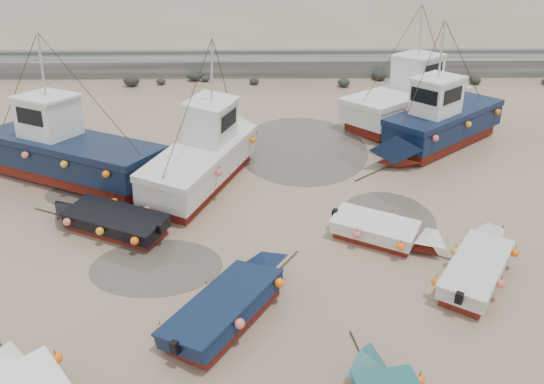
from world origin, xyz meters
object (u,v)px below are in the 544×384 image
at_px(cabin_boat_2, 438,122).
at_px(cabin_boat_1, 205,152).
at_px(dinghy_1, 233,302).
at_px(cabin_boat_0, 59,150).
at_px(dinghy_5, 385,229).
at_px(dinghy_4, 109,218).
at_px(dinghy_3, 480,264).
at_px(cabin_boat_3, 413,98).
at_px(person, 199,153).

bearing_deg(cabin_boat_2, cabin_boat_1, 67.88).
height_order(dinghy_1, cabin_boat_0, cabin_boat_0).
relative_size(dinghy_5, cabin_boat_1, 0.50).
xyz_separation_m(dinghy_1, cabin_boat_2, (9.53, 12.34, 0.80)).
xyz_separation_m(dinghy_4, cabin_boat_0, (-3.24, 4.58, 0.75)).
height_order(dinghy_3, cabin_boat_1, cabin_boat_1).
distance_m(dinghy_1, cabin_boat_0, 12.45).
relative_size(dinghy_5, cabin_boat_0, 0.44).
relative_size(dinghy_1, cabin_boat_1, 0.59).
bearing_deg(cabin_boat_3, cabin_boat_2, -32.42).
bearing_deg(dinghy_1, cabin_boat_2, 85.11).
xyz_separation_m(dinghy_1, cabin_boat_1, (-1.63, 8.92, 0.80)).
relative_size(dinghy_4, dinghy_5, 1.21).
height_order(dinghy_1, person, dinghy_1).
bearing_deg(person, dinghy_1, 56.25).
xyz_separation_m(cabin_boat_0, cabin_boat_3, (17.38, 6.74, 0.03)).
relative_size(dinghy_1, dinghy_5, 1.18).
height_order(dinghy_5, cabin_boat_2, cabin_boat_2).
bearing_deg(dinghy_4, cabin_boat_0, 60.29).
bearing_deg(person, cabin_boat_1, 58.54).
bearing_deg(cabin_boat_2, dinghy_4, 78.42).
distance_m(dinghy_3, cabin_boat_2, 10.73).
relative_size(dinghy_4, cabin_boat_1, 0.61).
distance_m(dinghy_3, dinghy_5, 3.41).
distance_m(cabin_boat_2, cabin_boat_3, 3.81).
relative_size(cabin_boat_3, person, 5.21).
distance_m(dinghy_4, dinghy_5, 10.20).
xyz_separation_m(dinghy_3, dinghy_5, (-2.69, 2.10, 0.02)).
relative_size(cabin_boat_2, cabin_boat_3, 0.92).
relative_size(cabin_boat_0, cabin_boat_2, 1.28).
bearing_deg(dinghy_1, dinghy_4, 168.32).
bearing_deg(dinghy_5, person, -108.06).
relative_size(cabin_boat_1, cabin_boat_2, 1.14).
xyz_separation_m(dinghy_3, cabin_boat_3, (1.30, 14.38, 0.78)).
height_order(dinghy_3, cabin_boat_2, cabin_boat_2).
relative_size(dinghy_4, person, 3.31).
bearing_deg(cabin_boat_2, dinghy_1, 103.17).
bearing_deg(cabin_boat_0, dinghy_5, -87.01).
xyz_separation_m(cabin_boat_0, cabin_boat_2, (17.67, 2.95, 0.05)).
distance_m(dinghy_1, dinghy_3, 8.13).
bearing_deg(dinghy_5, cabin_boat_2, -178.32).
bearing_deg(cabin_boat_1, dinghy_5, -14.76).
height_order(dinghy_3, cabin_boat_3, cabin_boat_3).
bearing_deg(dinghy_1, person, 133.92).
relative_size(dinghy_3, dinghy_5, 1.10).
distance_m(dinghy_3, cabin_boat_1, 11.99).
height_order(dinghy_3, dinghy_5, same).
distance_m(dinghy_3, cabin_boat_0, 17.82).
bearing_deg(cabin_boat_1, cabin_boat_0, -162.49).
relative_size(dinghy_4, cabin_boat_2, 0.69).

